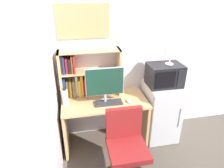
{
  "coord_description": "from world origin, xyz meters",
  "views": [
    {
      "loc": [
        -1.33,
        -2.69,
        2.15
      ],
      "look_at": [
        -0.87,
        -0.34,
        0.99
      ],
      "focal_mm": 32.56,
      "sensor_mm": 36.0,
      "label": 1
    }
  ],
  "objects_px": {
    "keyboard": "(109,103)",
    "microwave": "(165,75)",
    "monitor": "(105,84)",
    "desk_chair": "(126,151)",
    "mini_fridge": "(160,111)",
    "desk_fan": "(171,53)",
    "water_bottle": "(65,97)",
    "computer_mouse": "(129,101)",
    "hutch_bookshelf": "(81,75)",
    "wall_corkboard": "(83,21)"
  },
  "relations": [
    {
      "from": "hutch_bookshelf",
      "to": "mini_fridge",
      "type": "relative_size",
      "value": 0.94
    },
    {
      "from": "hutch_bookshelf",
      "to": "keyboard",
      "type": "relative_size",
      "value": 2.27
    },
    {
      "from": "keyboard",
      "to": "water_bottle",
      "type": "bearing_deg",
      "value": 170.84
    },
    {
      "from": "hutch_bookshelf",
      "to": "microwave",
      "type": "xyz_separation_m",
      "value": [
        1.14,
        -0.19,
        -0.01
      ]
    },
    {
      "from": "water_bottle",
      "to": "desk_fan",
      "type": "bearing_deg",
      "value": 0.51
    },
    {
      "from": "microwave",
      "to": "wall_corkboard",
      "type": "height_order",
      "value": "wall_corkboard"
    },
    {
      "from": "hutch_bookshelf",
      "to": "computer_mouse",
      "type": "xyz_separation_m",
      "value": [
        0.6,
        -0.32,
        -0.3
      ]
    },
    {
      "from": "computer_mouse",
      "to": "desk_chair",
      "type": "height_order",
      "value": "desk_chair"
    },
    {
      "from": "mini_fridge",
      "to": "desk_fan",
      "type": "bearing_deg",
      "value": -3.23
    },
    {
      "from": "hutch_bookshelf",
      "to": "computer_mouse",
      "type": "relative_size",
      "value": 8.68
    },
    {
      "from": "computer_mouse",
      "to": "wall_corkboard",
      "type": "distance_m",
      "value": 1.19
    },
    {
      "from": "computer_mouse",
      "to": "wall_corkboard",
      "type": "height_order",
      "value": "wall_corkboard"
    },
    {
      "from": "hutch_bookshelf",
      "to": "wall_corkboard",
      "type": "distance_m",
      "value": 0.7
    },
    {
      "from": "hutch_bookshelf",
      "to": "monitor",
      "type": "distance_m",
      "value": 0.4
    },
    {
      "from": "mini_fridge",
      "to": "desk_chair",
      "type": "xyz_separation_m",
      "value": [
        -0.71,
        -0.66,
        -0.04
      ]
    },
    {
      "from": "mini_fridge",
      "to": "monitor",
      "type": "bearing_deg",
      "value": -175.24
    },
    {
      "from": "microwave",
      "to": "desk_fan",
      "type": "height_order",
      "value": "desk_fan"
    },
    {
      "from": "desk_chair",
      "to": "water_bottle",
      "type": "bearing_deg",
      "value": 135.61
    },
    {
      "from": "water_bottle",
      "to": "keyboard",
      "type": "bearing_deg",
      "value": -9.16
    },
    {
      "from": "monitor",
      "to": "microwave",
      "type": "height_order",
      "value": "monitor"
    },
    {
      "from": "computer_mouse",
      "to": "hutch_bookshelf",
      "type": "bearing_deg",
      "value": 152.21
    },
    {
      "from": "microwave",
      "to": "wall_corkboard",
      "type": "bearing_deg",
      "value": 164.8
    },
    {
      "from": "microwave",
      "to": "desk_chair",
      "type": "height_order",
      "value": "microwave"
    },
    {
      "from": "monitor",
      "to": "computer_mouse",
      "type": "xyz_separation_m",
      "value": [
        0.31,
        -0.05,
        -0.27
      ]
    },
    {
      "from": "monitor",
      "to": "wall_corkboard",
      "type": "xyz_separation_m",
      "value": [
        -0.21,
        0.36,
        0.73
      ]
    },
    {
      "from": "computer_mouse",
      "to": "mini_fridge",
      "type": "xyz_separation_m",
      "value": [
        0.54,
        0.12,
        -0.31
      ]
    },
    {
      "from": "monitor",
      "to": "desk_chair",
      "type": "bearing_deg",
      "value": -76.27
    },
    {
      "from": "keyboard",
      "to": "microwave",
      "type": "relative_size",
      "value": 0.79
    },
    {
      "from": "computer_mouse",
      "to": "microwave",
      "type": "xyz_separation_m",
      "value": [
        0.54,
        0.12,
        0.28
      ]
    },
    {
      "from": "computer_mouse",
      "to": "microwave",
      "type": "distance_m",
      "value": 0.62
    },
    {
      "from": "keyboard",
      "to": "wall_corkboard",
      "type": "bearing_deg",
      "value": 121.96
    },
    {
      "from": "hutch_bookshelf",
      "to": "desk_fan",
      "type": "height_order",
      "value": "desk_fan"
    },
    {
      "from": "water_bottle",
      "to": "wall_corkboard",
      "type": "bearing_deg",
      "value": 44.57
    },
    {
      "from": "hutch_bookshelf",
      "to": "wall_corkboard",
      "type": "relative_size",
      "value": 1.22
    },
    {
      "from": "keyboard",
      "to": "mini_fridge",
      "type": "relative_size",
      "value": 0.41
    },
    {
      "from": "keyboard",
      "to": "wall_corkboard",
      "type": "height_order",
      "value": "wall_corkboard"
    },
    {
      "from": "desk_chair",
      "to": "wall_corkboard",
      "type": "height_order",
      "value": "wall_corkboard"
    },
    {
      "from": "desk_chair",
      "to": "mini_fridge",
      "type": "bearing_deg",
      "value": 43.24
    },
    {
      "from": "hutch_bookshelf",
      "to": "microwave",
      "type": "distance_m",
      "value": 1.16
    },
    {
      "from": "desk_fan",
      "to": "wall_corkboard",
      "type": "height_order",
      "value": "wall_corkboard"
    },
    {
      "from": "water_bottle",
      "to": "mini_fridge",
      "type": "height_order",
      "value": "water_bottle"
    },
    {
      "from": "keyboard",
      "to": "desk_chair",
      "type": "distance_m",
      "value": 0.66
    },
    {
      "from": "monitor",
      "to": "desk_chair",
      "type": "distance_m",
      "value": 0.86
    },
    {
      "from": "keyboard",
      "to": "microwave",
      "type": "height_order",
      "value": "microwave"
    },
    {
      "from": "water_bottle",
      "to": "desk_fan",
      "type": "xyz_separation_m",
      "value": [
        1.42,
        0.01,
        0.5
      ]
    },
    {
      "from": "keyboard",
      "to": "wall_corkboard",
      "type": "xyz_separation_m",
      "value": [
        -0.25,
        0.4,
        1.0
      ]
    },
    {
      "from": "desk_fan",
      "to": "computer_mouse",
      "type": "bearing_deg",
      "value": -168.57
    },
    {
      "from": "microwave",
      "to": "keyboard",
      "type": "bearing_deg",
      "value": -172.4
    },
    {
      "from": "microwave",
      "to": "wall_corkboard",
      "type": "distance_m",
      "value": 1.31
    },
    {
      "from": "monitor",
      "to": "keyboard",
      "type": "distance_m",
      "value": 0.27
    }
  ]
}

